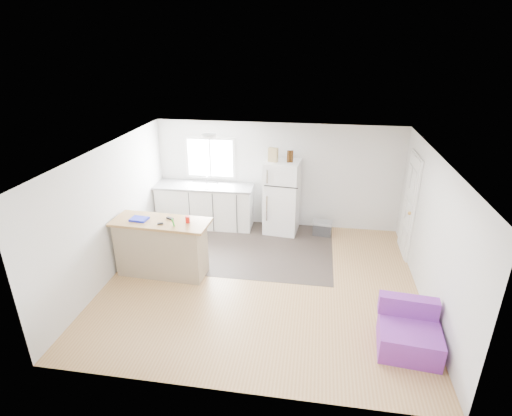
{
  "coord_description": "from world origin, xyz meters",
  "views": [
    {
      "loc": [
        0.86,
        -6.1,
        4.06
      ],
      "look_at": [
        -0.21,
        0.7,
        1.14
      ],
      "focal_mm": 28.0,
      "sensor_mm": 36.0,
      "label": 1
    }
  ],
  "objects_px": {
    "cardboard_box": "(273,155)",
    "red_cup": "(188,219)",
    "bottle_right": "(292,156)",
    "bottle_left": "(289,156)",
    "cooler": "(322,228)",
    "kitchen_cabinets": "(205,205)",
    "purple_seat": "(409,333)",
    "cleaner_jug": "(167,269)",
    "blue_tray": "(139,219)",
    "peninsula": "(162,247)",
    "refrigerator": "(282,197)",
    "mop": "(175,267)"
  },
  "relations": [
    {
      "from": "refrigerator",
      "to": "red_cup",
      "type": "bearing_deg",
      "value": -118.84
    },
    {
      "from": "mop",
      "to": "cooler",
      "type": "bearing_deg",
      "value": 54.18
    },
    {
      "from": "bottle_left",
      "to": "cardboard_box",
      "type": "bearing_deg",
      "value": -177.39
    },
    {
      "from": "peninsula",
      "to": "cleaner_jug",
      "type": "relative_size",
      "value": 6.43
    },
    {
      "from": "cooler",
      "to": "bottle_left",
      "type": "bearing_deg",
      "value": -173.54
    },
    {
      "from": "mop",
      "to": "peninsula",
      "type": "bearing_deg",
      "value": 167.51
    },
    {
      "from": "red_cup",
      "to": "cooler",
      "type": "bearing_deg",
      "value": 40.63
    },
    {
      "from": "cooler",
      "to": "kitchen_cabinets",
      "type": "bearing_deg",
      "value": -174.6
    },
    {
      "from": "cooler",
      "to": "cleaner_jug",
      "type": "height_order",
      "value": "cooler"
    },
    {
      "from": "purple_seat",
      "to": "red_cup",
      "type": "xyz_separation_m",
      "value": [
        -3.61,
        1.36,
        0.89
      ]
    },
    {
      "from": "refrigerator",
      "to": "cooler",
      "type": "bearing_deg",
      "value": 2.11
    },
    {
      "from": "peninsula",
      "to": "cooler",
      "type": "relative_size",
      "value": 3.97
    },
    {
      "from": "purple_seat",
      "to": "cardboard_box",
      "type": "bearing_deg",
      "value": 129.78
    },
    {
      "from": "mop",
      "to": "cardboard_box",
      "type": "height_order",
      "value": "cardboard_box"
    },
    {
      "from": "mop",
      "to": "blue_tray",
      "type": "distance_m",
      "value": 1.09
    },
    {
      "from": "refrigerator",
      "to": "purple_seat",
      "type": "height_order",
      "value": "refrigerator"
    },
    {
      "from": "peninsula",
      "to": "bottle_left",
      "type": "xyz_separation_m",
      "value": [
        2.12,
        2.08,
        1.23
      ]
    },
    {
      "from": "kitchen_cabinets",
      "to": "cardboard_box",
      "type": "relative_size",
      "value": 7.52
    },
    {
      "from": "cleaner_jug",
      "to": "bottle_right",
      "type": "bearing_deg",
      "value": 40.89
    },
    {
      "from": "peninsula",
      "to": "red_cup",
      "type": "xyz_separation_m",
      "value": [
        0.53,
        0.01,
        0.59
      ]
    },
    {
      "from": "refrigerator",
      "to": "kitchen_cabinets",
      "type": "bearing_deg",
      "value": -174.57
    },
    {
      "from": "purple_seat",
      "to": "bottle_left",
      "type": "xyz_separation_m",
      "value": [
        -2.02,
        3.43,
        1.53
      ]
    },
    {
      "from": "mop",
      "to": "cardboard_box",
      "type": "distance_m",
      "value": 3.1
    },
    {
      "from": "cleaner_jug",
      "to": "blue_tray",
      "type": "height_order",
      "value": "blue_tray"
    },
    {
      "from": "purple_seat",
      "to": "bottle_left",
      "type": "distance_m",
      "value": 4.26
    },
    {
      "from": "kitchen_cabinets",
      "to": "blue_tray",
      "type": "height_order",
      "value": "kitchen_cabinets"
    },
    {
      "from": "mop",
      "to": "red_cup",
      "type": "distance_m",
      "value": 0.95
    },
    {
      "from": "purple_seat",
      "to": "refrigerator",
      "type": "bearing_deg",
      "value": 126.86
    },
    {
      "from": "purple_seat",
      "to": "bottle_right",
      "type": "bearing_deg",
      "value": 124.85
    },
    {
      "from": "red_cup",
      "to": "bottle_left",
      "type": "xyz_separation_m",
      "value": [
        1.59,
        2.07,
        0.64
      ]
    },
    {
      "from": "bottle_left",
      "to": "peninsula",
      "type": "bearing_deg",
      "value": -135.66
    },
    {
      "from": "cooler",
      "to": "mop",
      "type": "distance_m",
      "value": 3.45
    },
    {
      "from": "blue_tray",
      "to": "kitchen_cabinets",
      "type": "bearing_deg",
      "value": 74.96
    },
    {
      "from": "peninsula",
      "to": "blue_tray",
      "type": "height_order",
      "value": "blue_tray"
    },
    {
      "from": "cardboard_box",
      "to": "red_cup",
      "type": "bearing_deg",
      "value": -121.62
    },
    {
      "from": "cleaner_jug",
      "to": "mop",
      "type": "distance_m",
      "value": 0.25
    },
    {
      "from": "refrigerator",
      "to": "cardboard_box",
      "type": "distance_m",
      "value": 1.0
    },
    {
      "from": "blue_tray",
      "to": "cardboard_box",
      "type": "relative_size",
      "value": 1.0
    },
    {
      "from": "peninsula",
      "to": "cleaner_jug",
      "type": "xyz_separation_m",
      "value": [
        0.08,
        -0.05,
        -0.42
      ]
    },
    {
      "from": "cooler",
      "to": "cleaner_jug",
      "type": "distance_m",
      "value": 3.55
    },
    {
      "from": "kitchen_cabinets",
      "to": "purple_seat",
      "type": "bearing_deg",
      "value": -43.22
    },
    {
      "from": "cooler",
      "to": "bottle_left",
      "type": "xyz_separation_m",
      "value": [
        -0.81,
        0.01,
        1.61
      ]
    },
    {
      "from": "cleaner_jug",
      "to": "bottle_left",
      "type": "bearing_deg",
      "value": 41.54
    },
    {
      "from": "refrigerator",
      "to": "peninsula",
      "type": "bearing_deg",
      "value": -127.36
    },
    {
      "from": "kitchen_cabinets",
      "to": "peninsula",
      "type": "bearing_deg",
      "value": -97.4
    },
    {
      "from": "kitchen_cabinets",
      "to": "mop",
      "type": "bearing_deg",
      "value": -89.8
    },
    {
      "from": "peninsula",
      "to": "cleaner_jug",
      "type": "height_order",
      "value": "peninsula"
    },
    {
      "from": "bottle_right",
      "to": "bottle_left",
      "type": "bearing_deg",
      "value": -165.24
    },
    {
      "from": "refrigerator",
      "to": "cooler",
      "type": "relative_size",
      "value": 3.68
    },
    {
      "from": "cardboard_box",
      "to": "bottle_right",
      "type": "xyz_separation_m",
      "value": [
        0.39,
        0.03,
        -0.02
      ]
    }
  ]
}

